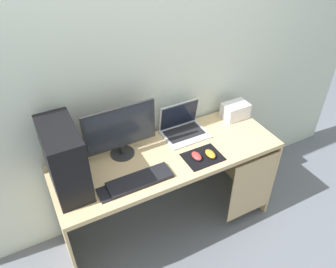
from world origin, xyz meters
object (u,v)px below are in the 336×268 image
(pc_tower, at_px, (64,159))
(mouse_right, at_px, (210,154))
(monitor, at_px, (120,131))
(keyboard, at_px, (140,180))
(projector, at_px, (235,111))
(mouse_left, at_px, (197,156))
(cell_phone, at_px, (104,195))
(laptop, at_px, (183,128))

(pc_tower, xyz_separation_m, mouse_right, (0.92, -0.18, -0.20))
(monitor, xyz_separation_m, keyboard, (0.00, -0.29, -0.19))
(keyboard, bearing_deg, pc_tower, 156.68)
(monitor, bearing_deg, projector, 0.64)
(pc_tower, xyz_separation_m, mouse_left, (0.83, -0.15, -0.20))
(projector, distance_m, mouse_left, 0.60)
(mouse_left, xyz_separation_m, mouse_right, (0.09, -0.02, 0.00))
(monitor, relative_size, cell_phone, 3.80)
(projector, relative_size, mouse_right, 2.08)
(monitor, height_order, projector, monitor)
(keyboard, height_order, mouse_left, mouse_left)
(projector, relative_size, keyboard, 0.48)
(laptop, xyz_separation_m, projector, (0.47, -0.01, 0.02))
(keyboard, bearing_deg, laptop, 32.73)
(laptop, height_order, projector, laptop)
(monitor, distance_m, mouse_left, 0.54)
(pc_tower, bearing_deg, mouse_right, -10.80)
(pc_tower, distance_m, projector, 1.37)
(laptop, distance_m, keyboard, 0.59)
(laptop, bearing_deg, cell_phone, -156.32)
(pc_tower, height_order, mouse_right, pc_tower)
(keyboard, relative_size, cell_phone, 3.23)
(mouse_left, bearing_deg, keyboard, -177.34)
(laptop, bearing_deg, mouse_right, -84.33)
(monitor, relative_size, projector, 2.47)
(mouse_left, bearing_deg, cell_phone, -177.89)
(cell_phone, bearing_deg, pc_tower, 131.61)
(mouse_right, bearing_deg, mouse_left, 165.26)
(projector, relative_size, cell_phone, 1.54)
(cell_phone, bearing_deg, mouse_left, 2.11)
(pc_tower, height_order, laptop, pc_tower)
(mouse_left, bearing_deg, pc_tower, 169.66)
(pc_tower, relative_size, cell_phone, 3.37)
(mouse_left, height_order, mouse_right, same)
(laptop, relative_size, mouse_right, 3.37)
(monitor, xyz_separation_m, laptop, (0.49, 0.02, -0.16))
(cell_phone, bearing_deg, keyboard, 1.13)
(monitor, height_order, keyboard, monitor)
(keyboard, relative_size, mouse_left, 4.38)
(keyboard, bearing_deg, monitor, 90.08)
(keyboard, xyz_separation_m, mouse_right, (0.53, -0.00, 0.01))
(projector, bearing_deg, mouse_right, -144.68)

